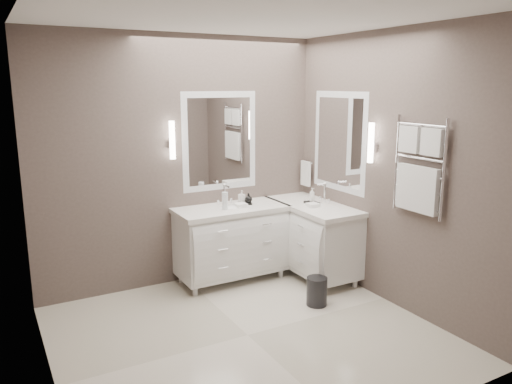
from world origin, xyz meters
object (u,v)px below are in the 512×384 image
vanity_back (231,239)px  towel_ladder (419,172)px  vanity_right (312,235)px  waste_bin (317,291)px

vanity_back → towel_ladder: (1.10, -1.63, 0.91)m
vanity_back → towel_ladder: towel_ladder is taller
vanity_back → towel_ladder: size_ratio=1.38×
vanity_right → waste_bin: bearing=-121.7°
vanity_right → towel_ladder: 1.60m
towel_ladder → vanity_right: bearing=99.8°
waste_bin → vanity_right: bearing=58.3°
vanity_back → towel_ladder: 2.16m
towel_ladder → waste_bin: (-0.65, 0.61, -1.25)m
vanity_back → vanity_right: (0.88, -0.33, 0.00)m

